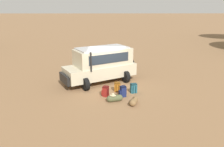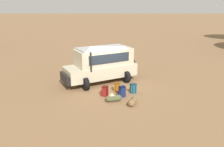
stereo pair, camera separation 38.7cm
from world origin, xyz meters
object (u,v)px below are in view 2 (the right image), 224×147
object	(u,v)px
backpack_near_rear_wheel	(117,87)
duffel_bag_low_black_case	(114,98)
backpack_beside_front_wheel	(122,92)
backpack_outermost	(133,89)
backpack_cluster_center	(105,91)
safari_vehicle	(102,64)
duffel_bag_soft_canvas	(133,102)

from	to	relation	value
backpack_near_rear_wheel	duffel_bag_low_black_case	distance (m)	1.58
duffel_bag_low_black_case	backpack_beside_front_wheel	bearing A→B (deg)	53.66
backpack_outermost	backpack_near_rear_wheel	bearing A→B (deg)	162.66
backpack_cluster_center	backpack_near_rear_wheel	size ratio (longest dim) A/B	1.07
safari_vehicle	backpack_outermost	world-z (taller)	safari_vehicle
backpack_near_rear_wheel	safari_vehicle	bearing A→B (deg)	120.05
backpack_cluster_center	backpack_outermost	distance (m)	1.79
backpack_beside_front_wheel	duffel_bag_low_black_case	bearing A→B (deg)	-126.34
backpack_outermost	duffel_bag_low_black_case	world-z (taller)	backpack_outermost
backpack_cluster_center	duffel_bag_low_black_case	world-z (taller)	backpack_cluster_center
backpack_near_rear_wheel	backpack_cluster_center	bearing A→B (deg)	-132.50
backpack_beside_front_wheel	backpack_near_rear_wheel	world-z (taller)	backpack_beside_front_wheel
backpack_beside_front_wheel	backpack_cluster_center	distance (m)	1.02
safari_vehicle	duffel_bag_soft_canvas	bearing A→B (deg)	-63.95
safari_vehicle	backpack_beside_front_wheel	size ratio (longest dim) A/B	8.20
duffel_bag_low_black_case	duffel_bag_soft_canvas	xyz separation A→B (m)	(1.03, -0.44, -0.00)
backpack_beside_front_wheel	duffel_bag_low_black_case	size ratio (longest dim) A/B	0.70
backpack_cluster_center	backpack_outermost	xyz separation A→B (m)	(1.72, 0.49, -0.01)
safari_vehicle	backpack_beside_front_wheel	xyz separation A→B (m)	(1.33, -2.70, -0.98)
duffel_bag_low_black_case	duffel_bag_soft_canvas	world-z (taller)	duffel_bag_soft_canvas
backpack_near_rear_wheel	duffel_bag_low_black_case	size ratio (longest dim) A/B	0.63
backpack_cluster_center	backpack_near_rear_wheel	distance (m)	1.09
backpack_beside_front_wheel	backpack_near_rear_wheel	bearing A→B (deg)	107.87
backpack_cluster_center	backpack_near_rear_wheel	world-z (taller)	backpack_cluster_center
backpack_cluster_center	duffel_bag_soft_canvas	xyz separation A→B (m)	(1.55, -1.20, -0.11)
backpack_cluster_center	duffel_bag_low_black_case	xyz separation A→B (m)	(0.52, -0.77, -0.11)
backpack_beside_front_wheel	backpack_outermost	xyz separation A→B (m)	(0.70, 0.58, -0.03)
backpack_beside_front_wheel	backpack_outermost	distance (m)	0.91
backpack_near_rear_wheel	backpack_outermost	distance (m)	1.03
backpack_beside_front_wheel	backpack_near_rear_wheel	xyz separation A→B (m)	(-0.29, 0.89, -0.04)
duffel_bag_soft_canvas	duffel_bag_low_black_case	bearing A→B (deg)	157.02
backpack_outermost	duffel_bag_soft_canvas	xyz separation A→B (m)	(-0.17, -1.70, -0.11)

